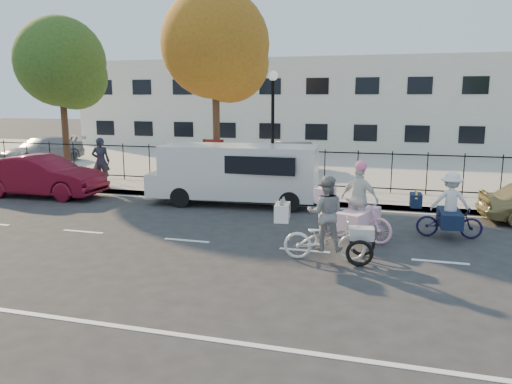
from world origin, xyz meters
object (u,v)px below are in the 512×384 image
(lamppost, at_px, (273,109))
(zebra_trike, at_px, (325,228))
(lot_car_c, at_px, (290,158))
(lot_car_b, at_px, (224,159))
(bull_bike, at_px, (449,212))
(unicorn_bike, at_px, (358,211))
(white_van, at_px, (237,172))
(red_sedan, at_px, (42,176))
(pedestrian, at_px, (101,161))
(lot_car_a, at_px, (41,150))

(lamppost, relative_size, zebra_trike, 1.96)
(lamppost, height_order, lot_car_c, lamppost)
(zebra_trike, bearing_deg, lot_car_b, 21.79)
(bull_bike, bearing_deg, lot_car_b, 45.27)
(lamppost, height_order, lot_car_b, lamppost)
(lot_car_b, height_order, lot_car_c, lot_car_c)
(unicorn_bike, relative_size, bull_bike, 1.13)
(white_van, distance_m, red_sedan, 7.18)
(white_van, bearing_deg, pedestrian, 163.46)
(bull_bike, xyz_separation_m, lot_car_a, (-19.26, 8.62, 0.15))
(unicorn_bike, relative_size, lot_car_c, 0.49)
(unicorn_bike, distance_m, pedestrian, 11.20)
(bull_bike, height_order, lot_car_a, bull_bike)
(lamppost, height_order, red_sedan, lamppost)
(lamppost, bearing_deg, lot_car_c, 92.22)
(zebra_trike, height_order, white_van, white_van)
(lot_car_a, xyz_separation_m, lot_car_c, (13.29, -0.04, 0.03))
(bull_bike, bearing_deg, white_van, 67.16)
(lamppost, distance_m, white_van, 3.13)
(lamppost, bearing_deg, pedestrian, -170.98)
(pedestrian, bearing_deg, lot_car_c, -164.77)
(lamppost, height_order, bull_bike, lamppost)
(unicorn_bike, bearing_deg, white_van, 72.93)
(red_sedan, distance_m, lot_car_a, 8.96)
(zebra_trike, xyz_separation_m, lot_car_a, (-16.49, 11.27, 0.09))
(lamppost, bearing_deg, red_sedan, -158.93)
(zebra_trike, relative_size, unicorn_bike, 1.07)
(lot_car_a, xyz_separation_m, lot_car_b, (10.34, -0.57, -0.07))
(white_van, bearing_deg, lot_car_c, 80.70)
(lamppost, bearing_deg, unicorn_bike, -57.30)
(bull_bike, relative_size, lot_car_a, 0.39)
(zebra_trike, height_order, unicorn_bike, unicorn_bike)
(lamppost, xyz_separation_m, unicorn_bike, (3.60, -5.61, -2.36))
(unicorn_bike, xyz_separation_m, white_van, (-4.25, 3.31, 0.34))
(bull_bike, height_order, lot_car_c, bull_bike)
(unicorn_bike, relative_size, lot_car_a, 0.45)
(lamppost, distance_m, pedestrian, 7.01)
(red_sedan, distance_m, lot_car_b, 7.91)
(lamppost, relative_size, red_sedan, 0.96)
(pedestrian, relative_size, lot_car_a, 0.40)
(pedestrian, distance_m, lot_car_a, 8.46)
(lamppost, bearing_deg, white_van, -105.68)
(red_sedan, height_order, pedestrian, pedestrian)
(lamppost, distance_m, lot_car_a, 14.20)
(zebra_trike, xyz_separation_m, red_sedan, (-10.83, 4.32, 0.02))
(unicorn_bike, bearing_deg, bull_bike, -46.12)
(lamppost, xyz_separation_m, zebra_trike, (3.05, -7.32, -2.39))
(red_sedan, relative_size, lot_car_a, 0.98)
(white_van, xyz_separation_m, lot_car_b, (-2.46, 5.68, -0.34))
(lamppost, xyz_separation_m, red_sedan, (-7.79, -3.00, -2.37))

